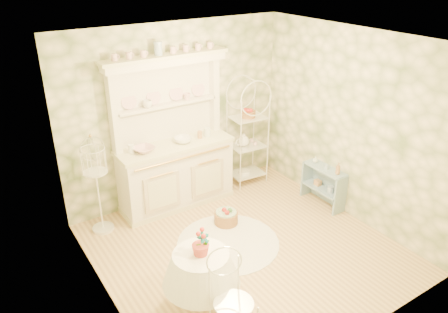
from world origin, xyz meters
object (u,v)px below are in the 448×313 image
side_shelf (323,187)px  kitchen_dresser (174,135)px  round_table (201,280)px  floor_basket (226,217)px  bakers_rack (248,135)px  birdcage_stand (97,182)px  cafe_chair (234,306)px

side_shelf → kitchen_dresser: bearing=152.1°
round_table → floor_basket: size_ratio=2.40×
bakers_rack → birdcage_stand: (-2.55, -0.07, -0.09)m
bakers_rack → round_table: (-2.13, -2.11, -0.47)m
round_table → birdcage_stand: 2.12m
floor_basket → round_table: bearing=-132.7°
kitchen_dresser → round_table: bearing=-110.8°
kitchen_dresser → floor_basket: 1.41m
kitchen_dresser → floor_basket: size_ratio=7.33×
cafe_chair → round_table: bearing=119.5°
round_table → floor_basket: round_table is taller
bakers_rack → birdcage_stand: bakers_rack is taller
kitchen_dresser → cafe_chair: size_ratio=2.70×
birdcage_stand → round_table: bearing=-78.5°
round_table → cafe_chair: 0.55m
kitchen_dresser → side_shelf: 2.41m
bakers_rack → birdcage_stand: 2.55m
cafe_chair → birdcage_stand: 2.65m
side_shelf → round_table: (-2.68, -0.87, 0.08)m
birdcage_stand → floor_basket: (1.54, -0.83, -0.66)m
birdcage_stand → floor_basket: 1.86m
floor_basket → bakers_rack: bearing=41.5°
kitchen_dresser → birdcage_stand: 1.28m
bakers_rack → side_shelf: bakers_rack is taller
bakers_rack → floor_basket: bearing=-134.5°
bakers_rack → birdcage_stand: bearing=-174.5°
round_table → bakers_rack: bearing=44.7°
kitchen_dresser → bakers_rack: size_ratio=1.35×
kitchen_dresser → floor_basket: bearing=-70.3°
bakers_rack → side_shelf: bearing=-62.0°
bakers_rack → round_table: size_ratio=2.26×
bakers_rack → side_shelf: size_ratio=2.51×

